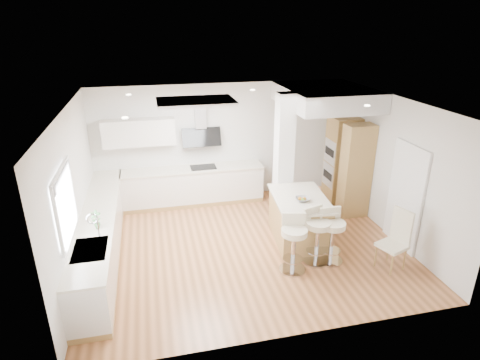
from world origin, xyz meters
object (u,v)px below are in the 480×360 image
object	(u,v)px
peninsula	(299,218)
dining_chair	(397,237)
bar_stool_a	(294,241)
bar_stool_c	(332,233)
bar_stool_b	(317,233)

from	to	relation	value
peninsula	dining_chair	size ratio (longest dim) A/B	1.46
bar_stool_a	dining_chair	world-z (taller)	dining_chair
bar_stool_c	bar_stool_a	bearing A→B (deg)	-170.62
peninsula	dining_chair	bearing A→B (deg)	-37.84
dining_chair	bar_stool_c	bearing A→B (deg)	138.18
bar_stool_a	bar_stool_b	size ratio (longest dim) A/B	1.00
bar_stool_a	bar_stool_c	distance (m)	0.78
dining_chair	bar_stool_b	bearing A→B (deg)	140.80
bar_stool_a	dining_chair	distance (m)	1.83
bar_stool_a	bar_stool_b	bearing A→B (deg)	32.05
dining_chair	peninsula	bearing A→B (deg)	116.39
bar_stool_b	dining_chair	xyz separation A→B (m)	(1.31, -0.46, 0.00)
bar_stool_b	bar_stool_c	xyz separation A→B (m)	(0.27, -0.04, -0.02)
peninsula	bar_stool_b	distance (m)	0.83
peninsula	bar_stool_a	distance (m)	1.10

